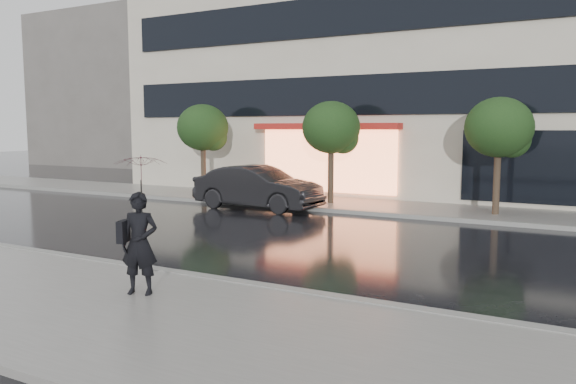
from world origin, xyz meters
The scene contains 11 objects.
ground centered at (0.00, 0.00, 0.00)m, with size 120.00×120.00×0.00m, color black.
sidewalk_near centered at (0.00, -3.25, 0.06)m, with size 60.00×4.50×0.12m, color slate.
sidewalk_far centered at (0.00, 10.25, 0.06)m, with size 60.00×3.50×0.12m, color slate.
curb_near centered at (0.00, -1.00, 0.07)m, with size 60.00×0.25×0.14m, color gray.
curb_far centered at (0.00, 8.50, 0.07)m, with size 60.00×0.25×0.14m, color gray.
bg_building_left centered at (-28.00, 26.00, 6.00)m, with size 14.00×10.00×12.00m, color #59544F.
tree_far_west centered at (-8.94, 10.03, 2.92)m, with size 2.20×2.20×3.99m.
tree_mid_west centered at (-2.94, 10.03, 2.92)m, with size 2.20×2.20×3.99m.
tree_mid_east centered at (3.06, 10.03, 2.92)m, with size 2.20×2.20×3.99m.
parked_car centered at (-5.03, 7.97, 0.80)m, with size 1.69×4.86×1.60m, color black.
pedestrian_with_umbrella centered at (-1.05, -2.44, 1.64)m, with size 1.15×1.16×2.41m.
Camera 1 is at (5.63, -9.58, 2.97)m, focal length 35.00 mm.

